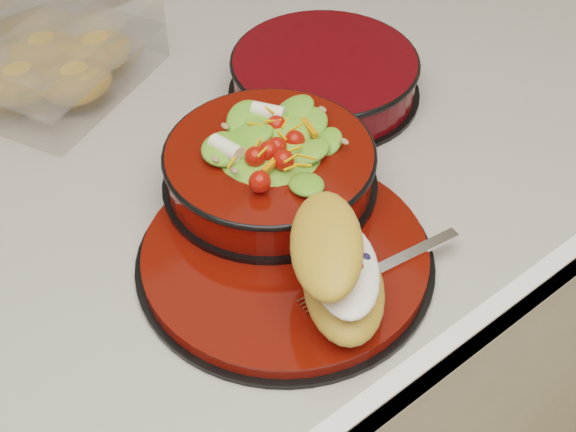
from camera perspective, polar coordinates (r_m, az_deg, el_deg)
island_counter at (r=1.29m, az=-3.29°, el=-10.60°), size 1.24×0.74×0.90m
dinner_plate at (r=0.82m, az=-0.12°, el=-2.86°), size 0.31×0.31×0.02m
salad_bowl at (r=0.86m, az=-1.33°, el=3.97°), size 0.24×0.24×0.10m
croissant at (r=0.74m, az=3.73°, el=-3.64°), size 0.14×0.17×0.08m
fork at (r=0.80m, az=6.90°, el=-3.59°), size 0.17×0.04×0.00m
pastry_box at (r=1.08m, az=-16.04°, el=10.78°), size 0.29×0.26×0.09m
extra_bowl at (r=1.03m, az=2.60°, el=10.00°), size 0.25×0.25×0.05m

